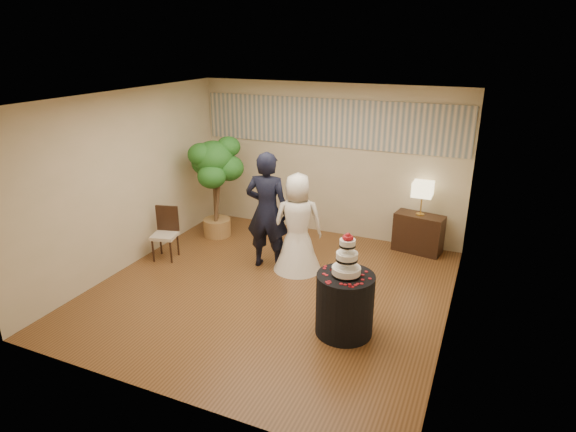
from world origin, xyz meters
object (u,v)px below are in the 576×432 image
at_px(groom, 267,211).
at_px(bride, 298,223).
at_px(wedding_cake, 347,254).
at_px(console, 418,233).
at_px(cake_table, 345,304).
at_px(side_chair, 164,234).
at_px(ficus_tree, 215,187).
at_px(table_lamp, 422,199).

distance_m(groom, bride, 0.52).
xyz_separation_m(wedding_cake, console, (0.44, 2.89, -0.75)).
height_order(wedding_cake, console, wedding_cake).
relative_size(cake_table, side_chair, 0.92).
xyz_separation_m(cake_table, ficus_tree, (-3.16, 2.12, 0.55)).
xyz_separation_m(wedding_cake, side_chair, (-3.42, 0.90, -0.65)).
height_order(bride, side_chair, bride).
xyz_separation_m(console, side_chair, (-3.86, -1.99, 0.10)).
bearing_deg(groom, wedding_cake, 133.96).
xyz_separation_m(table_lamp, ficus_tree, (-3.60, -0.77, -0.02)).
xyz_separation_m(wedding_cake, table_lamp, (0.44, 2.89, -0.12)).
relative_size(cake_table, table_lamp, 1.40).
bearing_deg(table_lamp, wedding_cake, -98.64).
distance_m(groom, cake_table, 2.24).
height_order(wedding_cake, ficus_tree, ficus_tree).
distance_m(table_lamp, side_chair, 4.38).
relative_size(cake_table, wedding_cake, 1.45).
bearing_deg(wedding_cake, side_chair, 165.30).
relative_size(bride, cake_table, 1.97).
bearing_deg(wedding_cake, ficus_tree, 146.11).
xyz_separation_m(groom, cake_table, (1.71, -1.34, -0.55)).
xyz_separation_m(groom, side_chair, (-1.71, -0.44, -0.51)).
relative_size(groom, cake_table, 2.36).
xyz_separation_m(bride, ficus_tree, (-1.93, 0.70, 0.16)).
xyz_separation_m(bride, side_chair, (-2.19, -0.52, -0.36)).
bearing_deg(groom, bride, -178.37).
distance_m(cake_table, table_lamp, 2.98).
bearing_deg(groom, table_lamp, -152.31).
xyz_separation_m(bride, console, (1.67, 1.47, -0.46)).
height_order(wedding_cake, table_lamp, wedding_cake).
distance_m(groom, table_lamp, 2.65).
distance_m(wedding_cake, console, 3.02).
relative_size(bride, console, 1.95).
relative_size(groom, table_lamp, 3.30).
height_order(groom, cake_table, groom).
bearing_deg(side_chair, table_lamp, 13.21).
bearing_deg(ficus_tree, console, 12.05).
height_order(ficus_tree, side_chair, ficus_tree).
relative_size(table_lamp, side_chair, 0.66).
distance_m(bride, cake_table, 1.92).
bearing_deg(table_lamp, cake_table, -98.64).
bearing_deg(side_chair, ficus_tree, 63.74).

